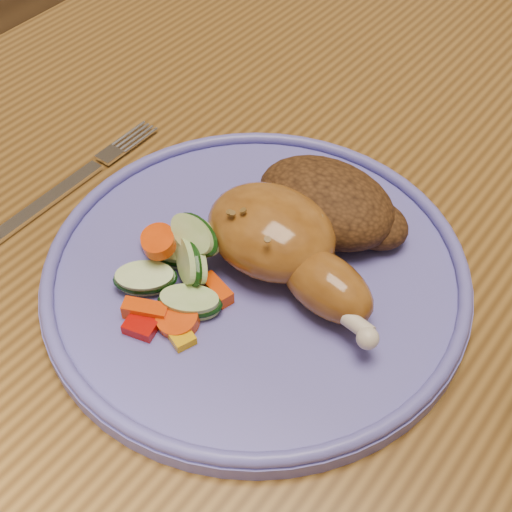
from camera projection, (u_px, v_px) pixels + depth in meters
name	position (u px, v px, depth m)	size (l,w,h in m)	color
dining_table	(327.00, 317.00, 0.60)	(0.90, 1.40, 0.75)	brown
plate	(256.00, 275.00, 0.52)	(0.31, 0.31, 0.01)	#5A56B2
plate_rim	(256.00, 265.00, 0.51)	(0.31, 0.31, 0.01)	#5A56B2
chicken_leg	(284.00, 244.00, 0.50)	(0.16, 0.08, 0.05)	#90571E
rice_pilaf	(329.00, 205.00, 0.53)	(0.12, 0.08, 0.05)	#462811
vegetable_pile	(175.00, 270.00, 0.50)	(0.10, 0.10, 0.05)	#A50A05
fork	(72.00, 183.00, 0.59)	(0.02, 0.16, 0.00)	silver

